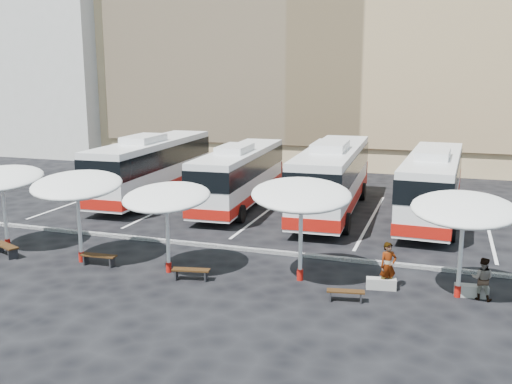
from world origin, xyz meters
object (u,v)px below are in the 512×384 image
(sunshade_4, at_px, (464,209))
(wood_bench_0, at_px, (6,247))
(sunshade_0, at_px, (2,179))
(wood_bench_2, at_px, (191,272))
(wood_bench_3, at_px, (346,293))
(bus_0, at_px, (153,165))
(sunshade_2, at_px, (166,197))
(bus_1, at_px, (240,174))
(sunshade_3, at_px, (301,195))
(passenger_1, at_px, (482,279))
(wood_bench_1, at_px, (99,257))
(bus_2, at_px, (333,176))
(conc_bench_1, at_px, (471,291))
(conc_bench_0, at_px, (381,284))
(bus_3, at_px, (432,183))
(sunshade_1, at_px, (77,185))
(passenger_0, at_px, (388,266))

(sunshade_4, height_order, wood_bench_0, sunshade_4)
(sunshade_0, height_order, wood_bench_2, sunshade_0)
(sunshade_4, relative_size, wood_bench_0, 2.23)
(wood_bench_3, bearing_deg, wood_bench_2, 178.10)
(bus_0, distance_m, sunshade_2, 14.59)
(bus_1, bearing_deg, sunshade_3, -62.86)
(passenger_1, bearing_deg, wood_bench_1, 13.40)
(bus_0, bearing_deg, wood_bench_1, -73.32)
(bus_0, relative_size, wood_bench_0, 7.67)
(bus_2, relative_size, conc_bench_1, 11.55)
(sunshade_2, xyz_separation_m, conc_bench_1, (11.50, 1.13, -2.87))
(wood_bench_3, height_order, passenger_1, passenger_1)
(bus_0, distance_m, conc_bench_0, 19.73)
(conc_bench_1, bearing_deg, sunshade_0, -178.44)
(wood_bench_3, bearing_deg, bus_3, 79.41)
(sunshade_4, bearing_deg, bus_0, 148.01)
(sunshade_2, xyz_separation_m, wood_bench_3, (7.29, -0.75, -2.78))
(conc_bench_0, height_order, passenger_1, passenger_1)
(sunshade_1, distance_m, wood_bench_1, 3.13)
(bus_2, height_order, wood_bench_0, bus_2)
(sunshade_2, height_order, wood_bench_1, sunshade_2)
(sunshade_0, relative_size, sunshade_4, 1.22)
(wood_bench_0, xyz_separation_m, conc_bench_0, (16.09, 1.25, -0.19))
(conc_bench_0, bearing_deg, conc_bench_1, 5.09)
(bus_1, distance_m, conc_bench_0, 14.94)
(wood_bench_2, relative_size, passenger_0, 0.84)
(bus_2, distance_m, sunshade_3, 11.42)
(sunshade_2, xyz_separation_m, sunshade_3, (5.25, 0.79, 0.29))
(wood_bench_2, bearing_deg, bus_0, 123.70)
(bus_2, relative_size, sunshade_2, 3.66)
(bus_0, height_order, bus_3, bus_0)
(bus_0, xyz_separation_m, wood_bench_1, (4.33, -12.71, -1.75))
(sunshade_2, bearing_deg, conc_bench_0, 5.80)
(sunshade_2, bearing_deg, wood_bench_1, -176.15)
(wood_bench_1, xyz_separation_m, conc_bench_1, (14.63, 1.34, -0.14))
(passenger_0, bearing_deg, wood_bench_2, 157.25)
(passenger_0, height_order, passenger_1, passenger_0)
(sunshade_0, relative_size, wood_bench_2, 3.06)
(sunshade_3, height_order, wood_bench_0, sunshade_3)
(bus_2, bearing_deg, sunshade_3, -87.56)
(bus_1, bearing_deg, sunshade_1, -106.12)
(bus_2, distance_m, conc_bench_1, 13.29)
(sunshade_2, bearing_deg, sunshade_0, 176.09)
(bus_2, height_order, wood_bench_2, bus_2)
(bus_2, distance_m, passenger_0, 12.05)
(bus_2, bearing_deg, passenger_1, -58.41)
(sunshade_1, relative_size, conc_bench_0, 4.31)
(wood_bench_1, xyz_separation_m, conc_bench_0, (11.47, 1.06, -0.15))
(bus_3, bearing_deg, sunshade_1, -135.95)
(sunshade_0, bearing_deg, sunshade_2, -3.91)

